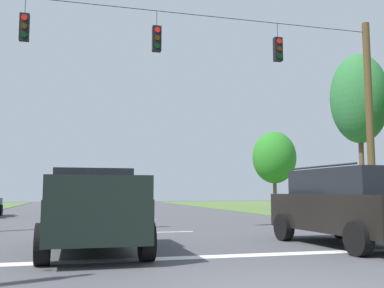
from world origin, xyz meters
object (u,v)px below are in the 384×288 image
Objects in this scene: suv_black at (349,205)px; distant_car_crossing_white at (101,201)px; overhead_signal_span at (155,102)px; tree_roadside_far_right at (274,158)px; pickup_truck at (93,210)px; tree_roadside_left at (359,99)px.

suv_black is 20.71m from distant_car_crossing_white.
suv_black is (4.18, -5.45, -3.56)m from overhead_signal_span.
distant_car_crossing_white is at bearing 94.09° from overhead_signal_span.
tree_roadside_far_right is at bearing 53.67° from overhead_signal_span.
pickup_truck is 1.24× the size of distant_car_crossing_white.
pickup_truck is 1.11× the size of suv_black.
pickup_truck is at bearing -93.65° from distant_car_crossing_white.
tree_roadside_far_right is at bearing 83.98° from tree_roadside_left.
suv_black reaches higher than pickup_truck.
overhead_signal_span is at bearing 127.50° from suv_black.
suv_black is at bearing -110.80° from tree_roadside_far_right.
pickup_truck reaches higher than distant_car_crossing_white.
tree_roadside_left is (7.34, 9.64, 5.15)m from suv_black.
overhead_signal_span is 3.38× the size of pickup_truck.
distant_car_crossing_white is 14.68m from tree_roadside_far_right.
pickup_truck is at bearing -124.35° from tree_roadside_far_right.
suv_black is 0.57× the size of tree_roadside_left.
overhead_signal_span is 2.91× the size of tree_roadside_far_right.
suv_black is at bearing -127.28° from tree_roadside_left.
pickup_truck is 6.50m from suv_black.
distant_car_crossing_white is (-1.04, 14.59, -3.83)m from overhead_signal_span.
tree_roadside_left is at bearing -39.63° from distant_car_crossing_white.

